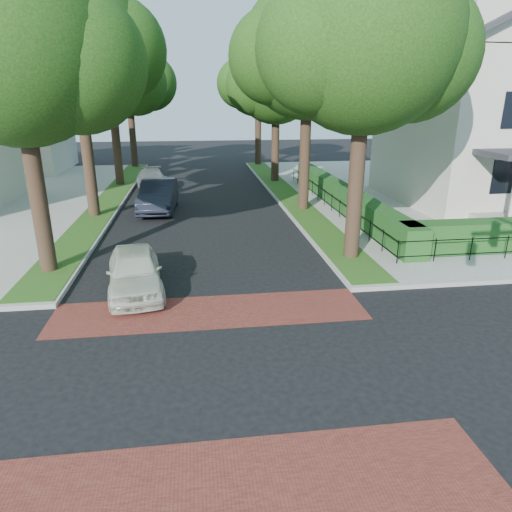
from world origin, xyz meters
The scene contains 20 objects.
ground centered at (0.00, 0.00, 0.00)m, with size 120.00×120.00×0.00m, color black.
sidewalk_ne centered at (19.50, 19.00, 0.07)m, with size 30.00×30.00×0.15m, color gray.
crosswalk_far centered at (0.00, 3.20, 0.01)m, with size 9.00×2.20×0.01m, color maroon.
crosswalk_near centered at (0.00, -3.20, 0.01)m, with size 9.00×2.20×0.01m, color maroon.
grass_strip_ne centered at (5.40, 19.10, 0.16)m, with size 1.60×29.80×0.02m, color #244614.
grass_strip_nw centered at (-5.40, 19.10, 0.16)m, with size 1.60×29.80×0.02m, color #244614.
tree_right_near centered at (5.60, 7.24, 7.63)m, with size 7.75×6.67×10.66m.
tree_right_mid centered at (5.61, 15.25, 7.99)m, with size 8.25×7.09×11.22m.
tree_right_far centered at (5.60, 24.22, 6.91)m, with size 7.25×6.23×9.74m.
tree_right_back centered at (5.60, 33.23, 7.27)m, with size 7.50×6.45×10.20m.
tree_left_near centered at (-5.40, 7.23, 7.27)m, with size 7.50×6.45×10.20m.
tree_left_mid centered at (-5.39, 15.24, 8.34)m, with size 8.00×6.88×11.48m.
tree_left_far centered at (-5.40, 24.22, 7.12)m, with size 7.00×6.02×9.86m.
tree_left_back centered at (-5.40, 33.24, 7.41)m, with size 7.75×6.66×10.44m.
hedge_main_road centered at (7.70, 15.00, 0.75)m, with size 1.00×18.00×1.20m, color #1D4919.
fence_main_road centered at (6.90, 15.00, 0.60)m, with size 0.06×18.00×0.90m, color black, non-canonical shape.
house_left_far centered at (-15.49, 31.99, 5.04)m, with size 10.00×9.00×10.14m.
parked_car_front centered at (-2.30, 5.00, 0.70)m, with size 1.65×4.10×1.40m, color beige.
parked_car_middle centered at (-2.30, 16.23, 0.84)m, with size 1.77×5.09×1.68m, color #1E212D.
parked_car_rear centered at (-3.13, 22.16, 0.68)m, with size 1.91×4.69×1.36m, color gray.
Camera 1 is at (-0.27, -8.84, 5.87)m, focal length 32.00 mm.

